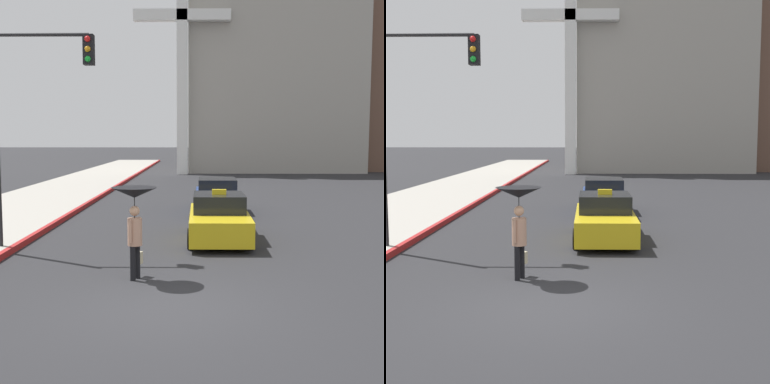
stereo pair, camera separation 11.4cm
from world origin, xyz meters
The scene contains 7 objects.
ground_plane centered at (0.00, 0.00, 0.00)m, with size 300.00×300.00×0.00m, color #262628.
taxi centered at (1.22, 6.66, 0.66)m, with size 1.91×4.43×1.59m.
sedan_red centered at (1.37, 12.72, 0.66)m, with size 1.91×4.79×1.43m.
pedestrian_with_umbrella centered at (-0.84, 1.95, 1.67)m, with size 1.04×1.04×2.09m.
traffic_light centered at (-3.92, 4.74, 4.24)m, with size 2.78×0.38×6.23m.
building_tower_near centered at (7.42, 42.49, 11.47)m, with size 15.52×12.09×22.94m.
monument_cross centered at (-0.85, 35.94, 10.47)m, with size 8.12×0.90×18.45m.
Camera 2 is at (0.72, -9.85, 3.22)m, focal length 50.00 mm.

